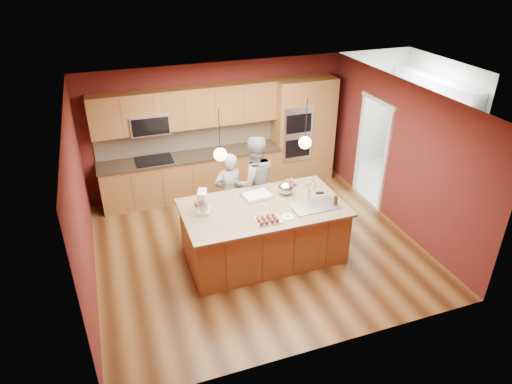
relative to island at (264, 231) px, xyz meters
name	(u,v)px	position (x,y,z in m)	size (l,w,h in m)	color
floor	(257,245)	(-0.02, 0.31, -0.50)	(5.50, 5.50, 0.00)	#432610
ceiling	(257,98)	(-0.02, 0.31, 2.20)	(5.50, 5.50, 0.00)	silver
wall_back	(217,127)	(-0.02, 2.81, 0.85)	(5.50, 5.50, 0.00)	#561C18
wall_front	(327,267)	(-0.02, -2.19, 0.85)	(5.50, 5.50, 0.00)	#561C18
wall_left	(81,206)	(-2.77, 0.31, 0.85)	(5.00, 5.00, 0.00)	#561C18
wall_right	(399,155)	(2.73, 0.31, 0.85)	(5.00, 5.00, 0.00)	#561C18
cabinet_run	(189,152)	(-0.70, 2.56, 0.49)	(3.74, 0.64, 2.30)	brown
oven_column	(303,131)	(1.82, 2.50, 0.65)	(1.30, 0.62, 2.30)	brown
doorway_trim	(372,154)	(2.71, 1.11, 0.55)	(0.08, 1.11, 2.20)	silver
laundry_room	(434,96)	(4.33, 1.51, 1.45)	(2.60, 2.70, 2.70)	beige
pendant_left	(220,154)	(-0.70, 0.00, 1.51)	(0.20, 0.20, 0.80)	black
pendant_right	(305,142)	(0.67, 0.00, 1.51)	(0.20, 0.20, 0.80)	black
island	(264,231)	(0.00, 0.00, 0.00)	(2.64, 1.48, 1.35)	brown
person_left	(229,193)	(-0.31, 0.99, 0.28)	(0.56, 0.37, 1.54)	black
person_right	(254,183)	(0.17, 0.99, 0.40)	(0.87, 0.68, 1.79)	slate
stand_mixer	(203,203)	(-0.98, 0.16, 0.64)	(0.27, 0.32, 0.38)	silver
sheet_cake	(257,196)	(0.00, 0.35, 0.50)	(0.55, 0.43, 0.05)	#BBBDC1
cooling_rack	(268,220)	(-0.10, -0.43, 0.49)	(0.41, 0.29, 0.02)	silver
mixing_bowl	(286,188)	(0.50, 0.28, 0.59)	(0.27, 0.27, 0.23)	#B6B7BC
plate	(287,217)	(0.22, -0.44, 0.48)	(0.20, 0.20, 0.01)	white
tumbler	(335,200)	(1.12, -0.32, 0.55)	(0.08, 0.08, 0.15)	#311B0A
phone	(320,193)	(1.06, 0.10, 0.48)	(0.14, 0.07, 0.01)	black
cupcakes_left	(199,203)	(-0.99, 0.40, 0.51)	(0.15, 0.15, 0.07)	#BB7248
cupcakes_rack	(268,219)	(-0.12, -0.45, 0.53)	(0.33, 0.25, 0.07)	#BB7248
cupcakes_right	(291,182)	(0.73, 0.58, 0.51)	(0.16, 0.24, 0.07)	#BB7248
washer	(424,167)	(4.19, 1.24, -0.04)	(0.57, 0.59, 0.92)	silver
dryer	(408,154)	(4.15, 1.80, 0.05)	(0.68, 0.70, 1.10)	silver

